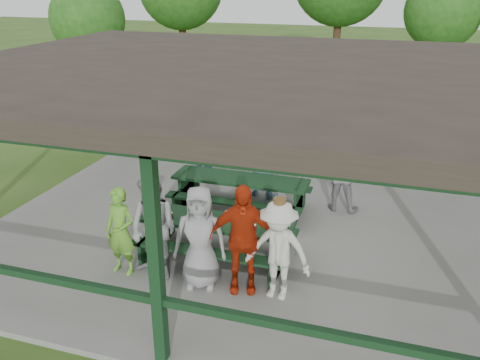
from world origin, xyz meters
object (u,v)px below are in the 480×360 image
(contestant_red, at_px, (242,239))
(spectator_blue, at_px, (204,142))
(picnic_table_near, at_px, (217,234))
(contestant_grey_left, at_px, (154,229))
(pickup_truck, at_px, (429,117))
(farm_trailer, at_px, (216,101))
(contestant_green, at_px, (121,231))
(contestant_grey_mid, at_px, (200,238))
(picnic_table_far, at_px, (240,190))
(spectator_grey, at_px, (342,171))
(spectator_lblue, at_px, (264,160))
(contestant_white_fedora, at_px, (278,250))

(contestant_red, relative_size, spectator_blue, 0.94)
(picnic_table_near, height_order, contestant_grey_left, contestant_grey_left)
(pickup_truck, bearing_deg, farm_trailer, 112.70)
(contestant_grey_left, distance_m, farm_trailer, 10.07)
(contestant_green, xyz_separation_m, contestant_grey_mid, (1.39, 0.03, 0.09))
(contestant_green, distance_m, contestant_grey_left, 0.61)
(picnic_table_far, relative_size, contestant_grey_mid, 1.66)
(contestant_grey_left, bearing_deg, contestant_grey_mid, 12.53)
(contestant_green, height_order, contestant_red, contestant_red)
(contestant_grey_left, bearing_deg, pickup_truck, 77.09)
(contestant_red, distance_m, farm_trailer, 10.45)
(picnic_table_near, relative_size, contestant_red, 1.48)
(contestant_grey_mid, distance_m, spectator_grey, 3.99)
(contestant_red, bearing_deg, spectator_grey, 58.13)
(picnic_table_far, distance_m, contestant_green, 3.12)
(contestant_red, bearing_deg, pickup_truck, 57.44)
(pickup_truck, bearing_deg, spectator_lblue, 173.35)
(picnic_table_far, relative_size, farm_trailer, 0.68)
(picnic_table_near, bearing_deg, contestant_grey_mid, -87.32)
(contestant_green, height_order, spectator_lblue, spectator_lblue)
(spectator_blue, relative_size, pickup_truck, 0.33)
(contestant_white_fedora, bearing_deg, picnic_table_near, 155.42)
(spectator_lblue, bearing_deg, spectator_grey, -172.56)
(contestant_green, relative_size, contestant_red, 0.85)
(picnic_table_far, relative_size, pickup_truck, 0.48)
(contestant_grey_left, distance_m, spectator_blue, 4.36)
(contestant_green, distance_m, pickup_truck, 10.57)
(contestant_green, xyz_separation_m, spectator_grey, (3.14, 3.62, 0.10))
(contestant_red, height_order, spectator_blue, spectator_blue)
(contestant_green, bearing_deg, picnic_table_near, 40.34)
(picnic_table_far, xyz_separation_m, contestant_green, (-1.16, -2.88, 0.28))
(contestant_grey_left, xyz_separation_m, pickup_truck, (4.45, 9.25, -0.16))
(picnic_table_near, xyz_separation_m, contestant_white_fedora, (1.29, -0.79, 0.33))
(picnic_table_near, distance_m, picnic_table_far, 2.01)
(spectator_blue, xyz_separation_m, farm_trailer, (-1.70, 5.46, -0.34))
(picnic_table_near, height_order, farm_trailer, farm_trailer)
(farm_trailer, bearing_deg, spectator_blue, -70.67)
(picnic_table_far, distance_m, contestant_red, 2.93)
(contestant_grey_left, relative_size, contestant_grey_mid, 1.03)
(contestant_red, bearing_deg, contestant_green, 168.91)
(contestant_grey_left, distance_m, pickup_truck, 10.27)
(picnic_table_far, distance_m, contestant_grey_left, 2.93)
(pickup_truck, bearing_deg, spectator_grey, -171.73)
(picnic_table_near, height_order, contestant_white_fedora, contestant_white_fedora)
(contestant_grey_left, relative_size, contestant_red, 0.98)
(picnic_table_near, distance_m, contestant_grey_left, 1.20)
(spectator_grey, relative_size, pickup_truck, 0.29)
(picnic_table_far, height_order, contestant_grey_left, contestant_grey_left)
(contestant_grey_left, distance_m, contestant_grey_mid, 0.80)
(contestant_grey_mid, bearing_deg, picnic_table_near, 79.35)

